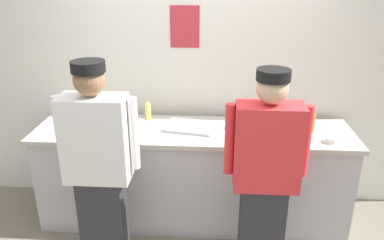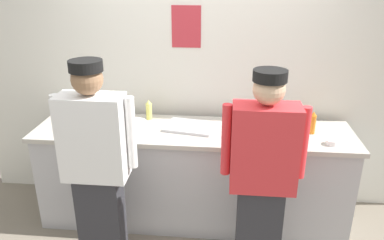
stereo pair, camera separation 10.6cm
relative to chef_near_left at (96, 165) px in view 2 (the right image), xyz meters
name	(u,v)px [view 2 (the right image)]	position (x,y,z in m)	size (l,w,h in m)	color
wall_back	(198,60)	(0.66, 1.15, 0.55)	(4.46, 0.11, 2.93)	silver
prep_counter	(193,175)	(0.66, 0.68, -0.44)	(2.85, 0.69, 0.94)	#B2B2B7
chef_near_left	(96,165)	(0.00, 0.00, 0.00)	(0.62, 0.24, 1.71)	#2D2D33
chef_center	(262,175)	(1.23, 0.00, -0.02)	(0.60, 0.24, 1.67)	#2D2D33
plate_stack_front	(135,125)	(0.14, 0.67, 0.05)	(0.21, 0.21, 0.06)	white
mixing_bowl_steel	(287,126)	(1.49, 0.70, 0.08)	(0.31, 0.31, 0.12)	#B7BABF
sheet_tray	(190,127)	(0.63, 0.72, 0.03)	(0.43, 0.31, 0.02)	#B7BABF
squeeze_bottle_primary	(149,110)	(0.22, 0.90, 0.11)	(0.06, 0.06, 0.19)	#E5E066
squeeze_bottle_secondary	(307,117)	(1.68, 0.84, 0.12)	(0.06, 0.06, 0.21)	orange
squeeze_bottle_spare	(313,123)	(1.70, 0.70, 0.12)	(0.05, 0.05, 0.20)	orange
ramekin_orange_sauce	(332,142)	(1.82, 0.49, 0.04)	(0.09, 0.09, 0.04)	white
ramekin_red_sauce	(107,128)	(-0.10, 0.60, 0.04)	(0.10, 0.10, 0.04)	white
ramekin_yellow_sauce	(117,117)	(-0.08, 0.86, 0.05)	(0.11, 0.11, 0.05)	white
ramekin_green_sauce	(76,116)	(-0.48, 0.84, 0.04)	(0.09, 0.09, 0.04)	white
chefs_knife	(237,129)	(1.06, 0.71, 0.03)	(0.27, 0.03, 0.02)	#B7BABF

